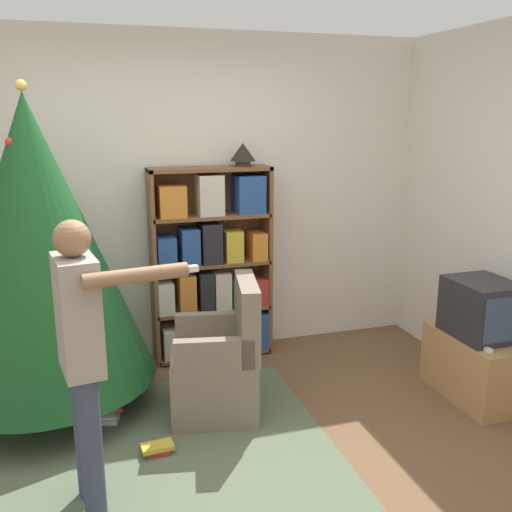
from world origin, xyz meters
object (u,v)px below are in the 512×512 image
Objects in this scene: standing_person at (83,346)px; bookshelf at (213,266)px; television at (481,309)px; armchair at (220,367)px; table_lamp at (243,153)px; christmas_tree at (36,243)px.

bookshelf is at bearing 139.58° from standing_person.
television is (1.61, -1.26, -0.11)m from bookshelf.
bookshelf is at bearing -179.89° from armchair.
table_lamp is at bearing 1.03° from bookshelf.
bookshelf is at bearing 21.72° from christmas_tree.
bookshelf is 7.85× the size of table_lamp.
christmas_tree is at bearing -161.55° from table_lamp.
table_lamp reaches higher than bookshelf.
table_lamp is (1.54, 0.51, 0.51)m from christmas_tree.
armchair is (-1.78, 0.34, -0.34)m from television.
armchair is 1.26m from standing_person.
standing_person is at bearing -77.72° from christmas_tree.
table_lamp is (1.29, 1.66, 0.79)m from standing_person.
armchair is at bearing -115.29° from table_lamp.
christmas_tree is 1.44m from armchair.
table_lamp is at bearing 133.58° from standing_person.
bookshelf is 1.04m from armchair.
standing_person is at bearing -121.75° from bookshelf.
armchair is (1.10, -0.41, -0.84)m from christmas_tree.
table_lamp reaches higher than armchair.
christmas_tree is at bearing -99.42° from armchair.
armchair is at bearing 169.09° from television.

